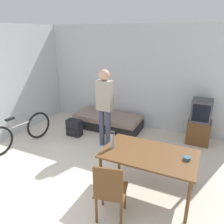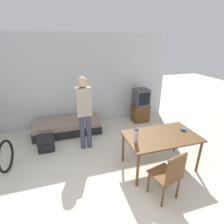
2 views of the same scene
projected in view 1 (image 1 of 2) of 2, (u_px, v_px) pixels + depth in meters
ground_plane at (44, 207)px, 3.34m from camera, size 20.00×20.00×0.00m
wall_back at (129, 77)px, 5.90m from camera, size 5.77×0.06×2.70m
wall_left at (11, 82)px, 5.33m from camera, size 0.06×4.54×2.70m
daybed at (107, 121)px, 6.03m from camera, size 1.84×0.82×0.37m
tv at (200, 122)px, 5.07m from camera, size 0.51×0.43×1.08m
dining_table at (149, 157)px, 3.41m from camera, size 1.45×0.87×0.74m
wooden_chair at (110, 190)px, 2.92m from camera, size 0.51×0.51×0.94m
bicycle at (20, 132)px, 5.00m from camera, size 0.31×1.68×0.75m
person_standing at (105, 103)px, 4.78m from camera, size 0.34×0.24×1.78m
thermos_flask at (113, 139)px, 3.49m from camera, size 0.07×0.07×0.29m
mate_bowl at (187, 158)px, 3.20m from camera, size 0.10×0.10×0.05m
backpack at (74, 128)px, 5.56m from camera, size 0.37×0.25×0.42m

